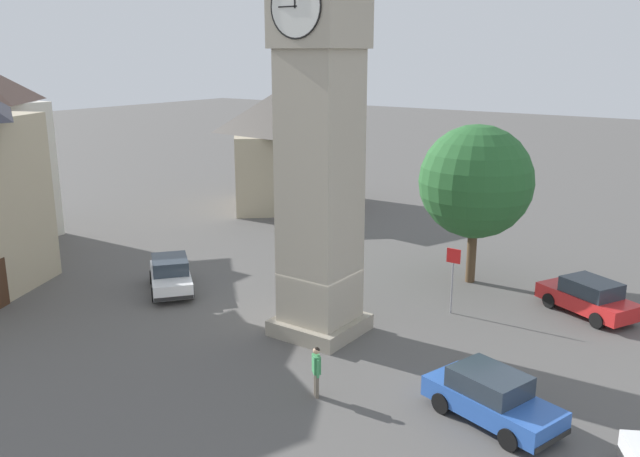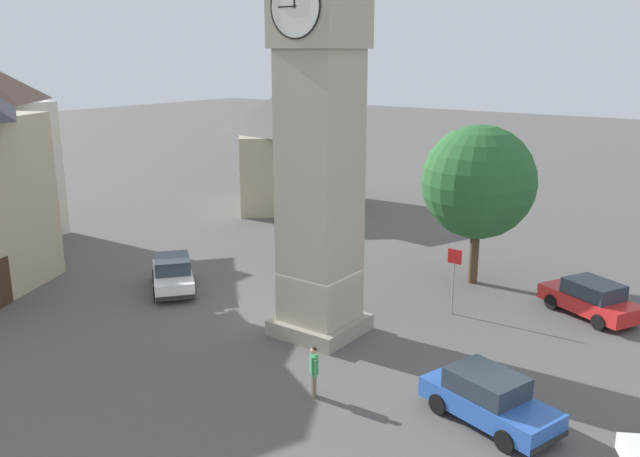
% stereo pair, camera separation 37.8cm
% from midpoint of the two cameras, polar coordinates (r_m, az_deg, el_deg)
% --- Properties ---
extents(ground_plane, '(200.00, 200.00, 0.00)m').
position_cam_midpoint_polar(ground_plane, '(26.26, -0.42, -8.84)').
color(ground_plane, '#565451').
extents(clock_tower, '(3.66, 3.66, 19.14)m').
position_cam_midpoint_polar(clock_tower, '(24.06, -0.47, 16.31)').
color(clock_tower, gray).
rests_on(clock_tower, ground).
extents(car_blue_kerb, '(4.45, 3.36, 1.53)m').
position_cam_midpoint_polar(car_blue_kerb, '(29.72, 21.64, -5.48)').
color(car_blue_kerb, red).
rests_on(car_blue_kerb, ground).
extents(car_red_corner, '(4.27, 3.91, 1.53)m').
position_cam_midpoint_polar(car_red_corner, '(31.15, -13.03, -3.87)').
color(car_red_corner, white).
rests_on(car_red_corner, ground).
extents(car_white_side, '(4.44, 2.82, 1.53)m').
position_cam_midpoint_polar(car_white_side, '(20.69, 13.96, -13.86)').
color(car_white_side, '#2D5BB7').
rests_on(car_white_side, ground).
extents(pedestrian, '(0.44, 0.40, 1.69)m').
position_cam_midpoint_polar(pedestrian, '(21.26, -0.83, -11.81)').
color(pedestrian, '#706656').
rests_on(pedestrian, ground).
extents(tree, '(5.22, 5.22, 7.45)m').
position_cam_midpoint_polar(tree, '(31.29, 12.87, 3.93)').
color(tree, brown).
rests_on(tree, ground).
extents(building_terrace_right, '(10.42, 10.48, 8.21)m').
position_cam_midpoint_polar(building_terrace_right, '(46.96, -3.47, 7.03)').
color(building_terrace_right, tan).
rests_on(building_terrace_right, ground).
extents(road_sign, '(0.60, 0.07, 2.80)m').
position_cam_midpoint_polar(road_sign, '(27.90, 10.94, -3.50)').
color(road_sign, gray).
rests_on(road_sign, ground).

